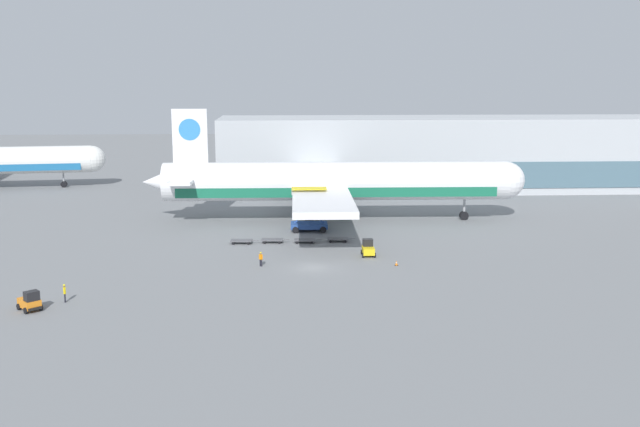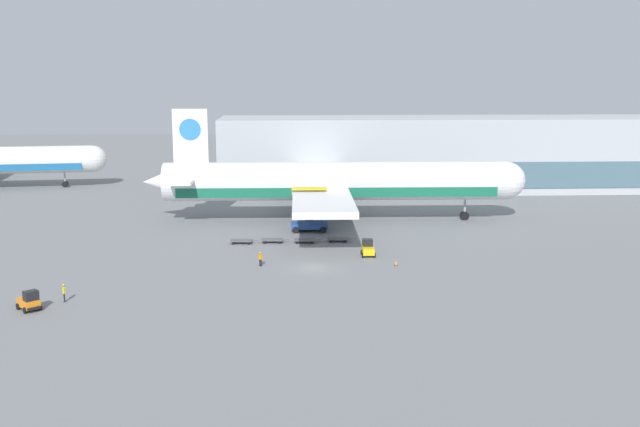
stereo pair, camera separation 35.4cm
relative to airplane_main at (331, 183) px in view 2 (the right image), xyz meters
name	(u,v)px [view 2 (the right image)]	position (x,y,z in m)	size (l,w,h in m)	color
ground_plane	(313,268)	(-3.83, -27.45, -5.84)	(400.00, 400.00, 0.00)	slate
terminal_building	(452,153)	(25.64, 30.58, 1.15)	(90.00, 18.20, 14.00)	#B2B7BC
airplane_main	(331,183)	(0.00, 0.00, 0.00)	(58.07, 48.13, 17.00)	white
scissor_lift_loader	(309,215)	(-3.60, -7.26, -3.54)	(5.25, 3.44, 6.16)	#284C99
baggage_tug_foreground	(368,249)	(3.12, -22.09, -4.96)	(1.66, 2.47, 2.00)	yellow
baggage_tug_mid	(29,301)	(-31.07, -41.39, -4.96)	(2.69, 2.77, 2.00)	orange
baggage_dolly_lead	(242,241)	(-12.80, -14.84, -5.45)	(3.74, 1.68, 0.48)	#56565B
baggage_dolly_second	(272,240)	(-8.76, -14.54, -5.45)	(3.74, 1.68, 0.48)	#56565B
baggage_dolly_third	(305,240)	(-4.44, -14.81, -5.45)	(3.74, 1.68, 0.48)	#56565B
baggage_dolly_trail	(338,239)	(0.01, -14.32, -5.45)	(3.74, 1.68, 0.48)	#56565B
ground_crew_near	(260,258)	(-9.91, -26.48, -4.83)	(0.45, 0.41, 1.72)	black
ground_crew_far	(64,291)	(-28.58, -38.98, -4.76)	(0.31, 0.55, 1.83)	black
traffic_cone_near	(396,263)	(5.87, -26.95, -5.55)	(0.40, 0.40, 0.59)	black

